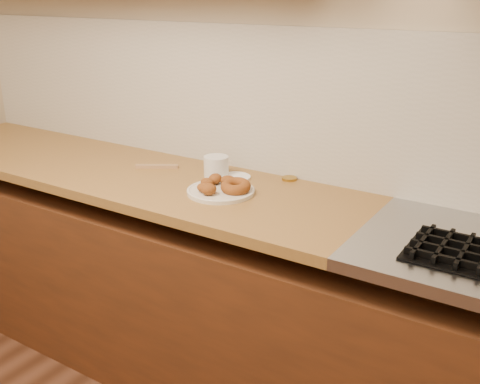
% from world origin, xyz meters
% --- Properties ---
extents(wall_back, '(4.00, 0.02, 2.70)m').
position_xyz_m(wall_back, '(0.00, 2.00, 1.35)').
color(wall_back, beige).
rests_on(wall_back, ground).
extents(base_cabinet, '(3.60, 0.60, 0.77)m').
position_xyz_m(base_cabinet, '(0.00, 1.69, 0.39)').
color(base_cabinet, '#542813').
rests_on(base_cabinet, floor).
extents(butcher_block, '(2.30, 0.62, 0.04)m').
position_xyz_m(butcher_block, '(-0.65, 1.69, 0.88)').
color(butcher_block, olive).
rests_on(butcher_block, base_cabinet).
extents(backsplash, '(3.60, 0.02, 0.60)m').
position_xyz_m(backsplash, '(0.00, 1.99, 1.20)').
color(backsplash, '#B8B3A6').
rests_on(backsplash, wall_back).
extents(donut_plate, '(0.26, 0.26, 0.01)m').
position_xyz_m(donut_plate, '(-0.07, 1.67, 0.91)').
color(donut_plate, beige).
rests_on(donut_plate, butcher_block).
extents(ring_donut, '(0.15, 0.15, 0.05)m').
position_xyz_m(ring_donut, '(-0.01, 1.68, 0.93)').
color(ring_donut, brown).
rests_on(ring_donut, donut_plate).
extents(fried_dough_chunks, '(0.13, 0.22, 0.04)m').
position_xyz_m(fried_dough_chunks, '(-0.10, 1.66, 0.93)').
color(fried_dough_chunks, brown).
rests_on(fried_dough_chunks, donut_plate).
extents(plastic_tub, '(0.11, 0.11, 0.09)m').
position_xyz_m(plastic_tub, '(-0.20, 1.82, 0.94)').
color(plastic_tub, silver).
rests_on(plastic_tub, butcher_block).
extents(tub_lid, '(0.17, 0.17, 0.01)m').
position_xyz_m(tub_lid, '(-0.12, 1.84, 0.90)').
color(tub_lid, white).
rests_on(tub_lid, butcher_block).
extents(brass_jar_lid, '(0.07, 0.07, 0.01)m').
position_xyz_m(brass_jar_lid, '(0.08, 1.95, 0.91)').
color(brass_jar_lid, '#A8822F').
rests_on(brass_jar_lid, butcher_block).
extents(wooden_utensil, '(0.17, 0.12, 0.01)m').
position_xyz_m(wooden_utensil, '(-0.48, 1.78, 0.91)').
color(wooden_utensil, '#9D764F').
rests_on(wooden_utensil, butcher_block).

